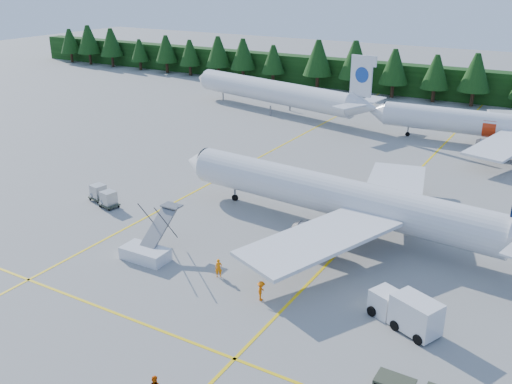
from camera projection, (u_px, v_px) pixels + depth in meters
The scene contains 13 objects.
ground at pixel (211, 292), 44.82m from camera, with size 320.00×320.00×0.00m, color gray.
taxi_stripe_a at pixel (210, 183), 67.47m from camera, with size 0.25×120.00×0.01m, color yellow.
taxi_stripe_b at pixel (372, 219), 58.03m from camera, with size 0.25×120.00×0.01m, color yellow.
taxi_stripe_cross at pixel (163, 331), 40.01m from camera, with size 80.00×0.25×0.01m, color yellow.
treeline_hedge at pixel (454, 84), 109.48m from camera, with size 220.00×4.00×6.00m, color black.
airliner_navy at pixel (329, 195), 55.10m from camera, with size 37.96×31.13×11.04m.
airliner_red at pixel (486, 125), 80.70m from camera, with size 35.70×29.33×10.37m.
airliner_far_left at pixel (268, 90), 100.86m from camera, with size 39.17×12.36×11.57m.
airstairs at pixel (148, 249), 49.87m from camera, with size 4.22×5.73×3.78m.
service_truck at pixel (405, 310), 40.27m from camera, with size 5.65×3.87×2.57m.
uld_pair at pixel (103, 195), 61.28m from camera, with size 4.59×2.74×1.52m.
crew_a at pixel (219, 268), 46.82m from camera, with size 0.58×0.38×1.59m, color orange.
crew_c at pixel (261, 291), 43.48m from camera, with size 0.67×0.45×1.62m, color #FF6C05.
Camera 1 is at (22.73, -31.66, 23.77)m, focal length 40.00 mm.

